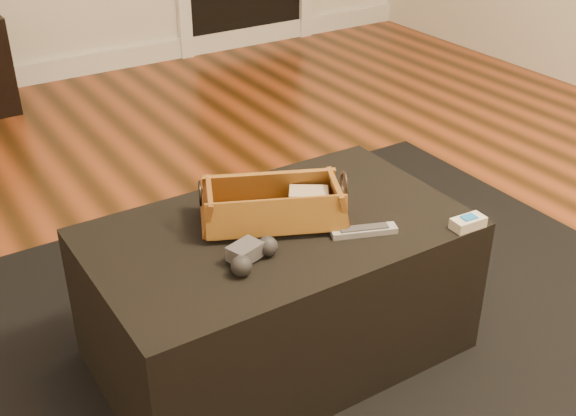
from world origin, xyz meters
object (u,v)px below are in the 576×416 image
wicker_basket (273,207)px  game_controller (251,254)px  tv_remote (267,217)px  ottoman (278,291)px  cream_gadget (468,223)px  silver_remote (364,231)px

wicker_basket → game_controller: (-0.15, -0.14, -0.02)m
wicker_basket → game_controller: 0.21m
tv_remote → ottoman: bearing=-33.9°
cream_gadget → game_controller: bearing=164.2°
silver_remote → ottoman: bearing=138.5°
tv_remote → wicker_basket: bearing=30.9°
tv_remote → wicker_basket: 0.03m
ottoman → game_controller: game_controller is taller
ottoman → wicker_basket: (0.00, 0.03, 0.26)m
wicker_basket → cream_gadget: bearing=-36.0°
tv_remote → game_controller: game_controller is taller
tv_remote → silver_remote: 0.26m
game_controller → wicker_basket: bearing=43.5°
game_controller → silver_remote: game_controller is taller
wicker_basket → game_controller: wicker_basket is taller
wicker_basket → cream_gadget: 0.52m
ottoman → wicker_basket: bearing=81.1°
wicker_basket → tv_remote: bearing=-167.5°
ottoman → game_controller: size_ratio=6.07×
game_controller → cream_gadget: 0.59m
cream_gadget → silver_remote: bearing=153.9°
game_controller → cream_gadget: bearing=-15.8°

